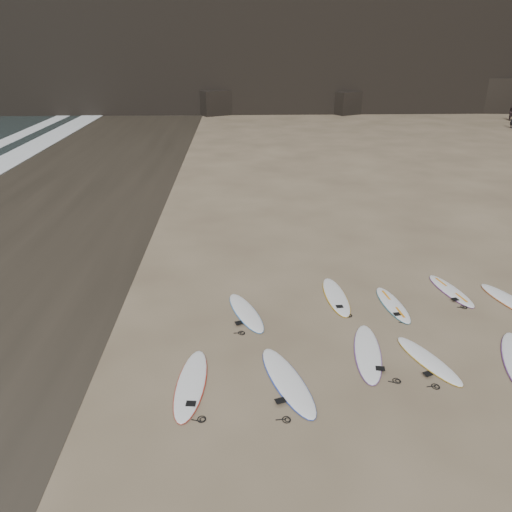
{
  "coord_description": "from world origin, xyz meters",
  "views": [
    {
      "loc": [
        -3.52,
        -10.15,
        7.33
      ],
      "look_at": [
        -2.99,
        3.24,
        1.5
      ],
      "focal_mm": 35.0,
      "sensor_mm": 36.0,
      "label": 1
    }
  ],
  "objects": [
    {
      "name": "surfboard_3",
      "position": [
        1.16,
        -0.03,
        0.04
      ],
      "size": [
        1.33,
        2.31,
        0.08
      ],
      "primitive_type": "ellipsoid",
      "rotation": [
        0.0,
        0.0,
        0.37
      ],
      "color": "white",
      "rests_on": "ground"
    },
    {
      "name": "surfboard_8",
      "position": [
        3.2,
        3.62,
        0.04
      ],
      "size": [
        0.99,
        2.36,
        0.08
      ],
      "primitive_type": "ellipsoid",
      "rotation": [
        0.0,
        0.0,
        0.2
      ],
      "color": "white",
      "rests_on": "ground"
    },
    {
      "name": "surfboard_6",
      "position": [
        -0.51,
        3.37,
        0.05
      ],
      "size": [
        0.72,
        2.56,
        0.09
      ],
      "primitive_type": "ellipsoid",
      "rotation": [
        0.0,
        0.0,
        0.04
      ],
      "color": "white",
      "rests_on": "ground"
    },
    {
      "name": "surfboard_5",
      "position": [
        -3.31,
        2.5,
        0.04
      ],
      "size": [
        1.32,
        2.48,
        0.09
      ],
      "primitive_type": "ellipsoid",
      "rotation": [
        0.0,
        0.0,
        0.32
      ],
      "color": "white",
      "rests_on": "ground"
    },
    {
      "name": "ground",
      "position": [
        0.0,
        0.0,
        0.0
      ],
      "size": [
        240.0,
        240.0,
        0.0
      ],
      "primitive_type": "plane",
      "color": "#897559",
      "rests_on": "ground"
    },
    {
      "name": "surfboard_2",
      "position": [
        -0.27,
        0.34,
        0.05
      ],
      "size": [
        1.06,
        2.72,
        0.1
      ],
      "primitive_type": "ellipsoid",
      "rotation": [
        0.0,
        0.0,
        -0.16
      ],
      "color": "white",
      "rests_on": "ground"
    },
    {
      "name": "surfboard_0",
      "position": [
        -4.65,
        -0.73,
        0.05
      ],
      "size": [
        0.84,
        2.69,
        0.1
      ],
      "primitive_type": "ellipsoid",
      "rotation": [
        0.0,
        0.0,
        -0.08
      ],
      "color": "white",
      "rests_on": "ground"
    },
    {
      "name": "wet_sand",
      "position": [
        -13.0,
        10.0,
        0.0
      ],
      "size": [
        12.0,
        200.0,
        0.01
      ],
      "primitive_type": "cube",
      "color": "#383026",
      "rests_on": "ground"
    },
    {
      "name": "surfboard_7",
      "position": [
        1.1,
        2.8,
        0.04
      ],
      "size": [
        0.77,
        2.3,
        0.08
      ],
      "primitive_type": "ellipsoid",
      "rotation": [
        0.0,
        0.0,
        0.1
      ],
      "color": "white",
      "rests_on": "ground"
    },
    {
      "name": "surfboard_1",
      "position": [
        -2.41,
        -0.72,
        0.05
      ],
      "size": [
        1.46,
        2.85,
        0.1
      ],
      "primitive_type": "ellipsoid",
      "rotation": [
        0.0,
        0.0,
        0.3
      ],
      "color": "white",
      "rests_on": "ground"
    }
  ]
}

